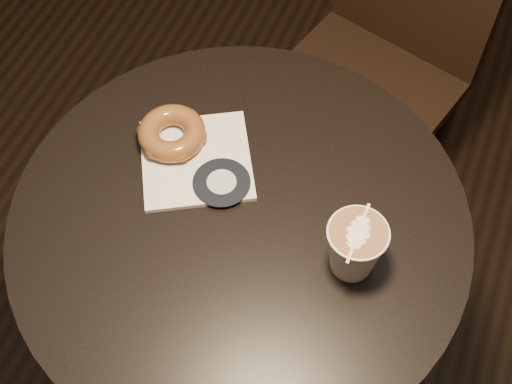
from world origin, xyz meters
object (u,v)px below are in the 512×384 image
(doughnut, at_px, (172,133))
(latte_cup, at_px, (354,249))
(cafe_table, at_px, (242,274))
(pastry_bag, at_px, (196,160))
(chair, at_px, (389,36))

(doughnut, relative_size, latte_cup, 1.13)
(latte_cup, bearing_deg, cafe_table, 176.03)
(pastry_bag, bearing_deg, cafe_table, -63.32)
(pastry_bag, distance_m, doughnut, 0.06)
(chair, relative_size, doughnut, 8.85)
(pastry_bag, relative_size, latte_cup, 1.77)
(chair, xyz_separation_m, latte_cup, (0.10, -0.67, 0.26))
(cafe_table, xyz_separation_m, pastry_bag, (-0.10, 0.07, 0.20))
(doughnut, bearing_deg, cafe_table, -30.02)
(chair, height_order, latte_cup, chair)
(pastry_bag, xyz_separation_m, doughnut, (-0.05, 0.02, 0.02))
(pastry_bag, height_order, doughnut, doughnut)
(pastry_bag, xyz_separation_m, latte_cup, (0.28, -0.08, 0.04))
(pastry_bag, bearing_deg, latte_cup, -45.57)
(chair, relative_size, pastry_bag, 5.66)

